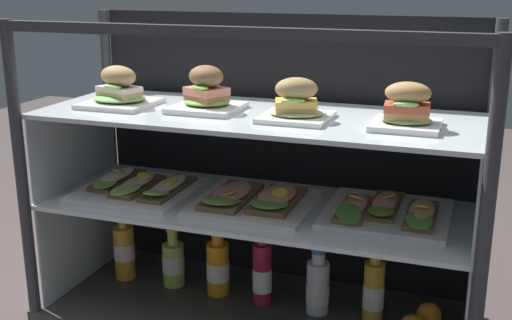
{
  "coord_description": "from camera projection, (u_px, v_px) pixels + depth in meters",
  "views": [
    {
      "loc": [
        0.6,
        -1.68,
        1.03
      ],
      "look_at": [
        0.0,
        0.0,
        0.51
      ],
      "focal_mm": 45.35,
      "sensor_mm": 36.0,
      "label": 1
    }
  ],
  "objects": [
    {
      "name": "shelf_upper_glass",
      "position": [
        256.0,
        116.0,
        1.82
      ],
      "size": [
        1.24,
        0.46,
        0.01
      ],
      "primitive_type": "cube",
      "color": "silver",
      "rests_on": "riser_upper_tier"
    },
    {
      "name": "plated_roll_sandwich_far_left",
      "position": [
        206.0,
        94.0,
        1.85
      ],
      "size": [
        0.19,
        0.19,
        0.13
      ],
      "color": "white",
      "rests_on": "shelf_upper_glass"
    },
    {
      "name": "riser_lower_tier",
      "position": [
        256.0,
        259.0,
        1.94
      ],
      "size": [
        1.23,
        0.45,
        0.32
      ],
      "color": "silver",
      "rests_on": "case_base_deck"
    },
    {
      "name": "juice_bottle_front_right_end",
      "position": [
        124.0,
        251.0,
        2.16
      ],
      "size": [
        0.07,
        0.07,
        0.23
      ],
      "color": "orange",
      "rests_on": "case_base_deck"
    },
    {
      "name": "riser_upper_tier",
      "position": [
        256.0,
        162.0,
        1.86
      ],
      "size": [
        1.23,
        0.45,
        0.26
      ],
      "color": "silver",
      "rests_on": "shelf_lower_glass"
    },
    {
      "name": "case_frame",
      "position": [
        271.0,
        153.0,
        1.99
      ],
      "size": [
        1.3,
        0.51,
        0.91
      ],
      "color": "#333338",
      "rests_on": "ground"
    },
    {
      "name": "shelf_lower_glass",
      "position": [
        256.0,
        207.0,
        1.9
      ],
      "size": [
        1.24,
        0.46,
        0.01
      ],
      "primitive_type": "cube",
      "color": "silver",
      "rests_on": "riser_lower_tier"
    },
    {
      "name": "juice_bottle_back_right",
      "position": [
        374.0,
        291.0,
        1.89
      ],
      "size": [
        0.06,
        0.06,
        0.24
      ],
      "color": "gold",
      "rests_on": "case_base_deck"
    },
    {
      "name": "plated_roll_sandwich_mid_right",
      "position": [
        407.0,
        110.0,
        1.64
      ],
      "size": [
        0.17,
        0.17,
        0.12
      ],
      "color": "white",
      "rests_on": "shelf_upper_glass"
    },
    {
      "name": "juice_bottle_tucked_behind",
      "position": [
        173.0,
        262.0,
        2.11
      ],
      "size": [
        0.07,
        0.07,
        0.2
      ],
      "color": "#B2D14A",
      "rests_on": "case_base_deck"
    },
    {
      "name": "plated_roll_sandwich_left_of_center",
      "position": [
        296.0,
        104.0,
        1.73
      ],
      "size": [
        0.18,
        0.18,
        0.11
      ],
      "color": "white",
      "rests_on": "shelf_upper_glass"
    },
    {
      "name": "open_sandwich_tray_mid_left",
      "position": [
        387.0,
        212.0,
        1.78
      ],
      "size": [
        0.34,
        0.33,
        0.06
      ],
      "color": "white",
      "rests_on": "shelf_lower_glass"
    },
    {
      "name": "juice_bottle_front_left_end",
      "position": [
        218.0,
        267.0,
        2.05
      ],
      "size": [
        0.07,
        0.07,
        0.21
      ],
      "color": "orange",
      "rests_on": "case_base_deck"
    },
    {
      "name": "plated_roll_sandwich_center",
      "position": [
        119.0,
        92.0,
        1.92
      ],
      "size": [
        0.2,
        0.2,
        0.12
      ],
      "color": "white",
      "rests_on": "shelf_upper_glass"
    },
    {
      "name": "open_sandwich_tray_far_right",
      "position": [
        139.0,
        187.0,
        1.99
      ],
      "size": [
        0.34,
        0.33,
        0.06
      ],
      "color": "white",
      "rests_on": "shelf_lower_glass"
    },
    {
      "name": "case_base_deck",
      "position": [
        256.0,
        313.0,
        1.99
      ],
      "size": [
        1.3,
        0.51,
        0.04
      ],
      "primitive_type": "cube",
      "color": "#363733",
      "rests_on": "ground"
    },
    {
      "name": "juice_bottle_front_middle",
      "position": [
        318.0,
        287.0,
        1.94
      ],
      "size": [
        0.07,
        0.07,
        0.21
      ],
      "color": "silver",
      "rests_on": "case_base_deck"
    },
    {
      "name": "open_sandwich_tray_near_right_corner",
      "position": [
        254.0,
        200.0,
        1.88
      ],
      "size": [
        0.34,
        0.33,
        0.06
      ],
      "color": "white",
      "rests_on": "shelf_lower_glass"
    },
    {
      "name": "juice_bottle_front_fourth",
      "position": [
        262.0,
        273.0,
        1.98
      ],
      "size": [
        0.06,
        0.06,
        0.26
      ],
      "color": "#A11D38",
      "rests_on": "case_base_deck"
    },
    {
      "name": "orange_fruit_near_left_post",
      "position": [
        429.0,
        315.0,
        1.87
      ],
      "size": [
        0.07,
        0.07,
        0.07
      ],
      "primitive_type": "sphere",
      "color": "orange",
      "rests_on": "case_base_deck"
    }
  ]
}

